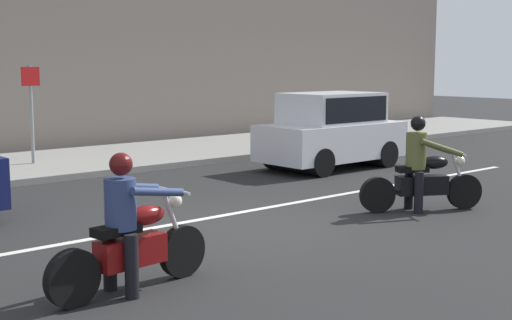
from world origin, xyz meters
The scene contains 7 objects.
ground_plane centered at (0.00, 0.00, 0.00)m, with size 80.00×80.00×0.00m, color #242424.
sidewalk_slab centered at (0.00, 8.00, 0.07)m, with size 40.00×4.40×0.14m, color gray.
lane_marking_stripe centered at (-0.31, 0.90, 0.00)m, with size 18.00×0.14×0.01m, color silver.
motorcycle_with_rider_olive centered at (3.05, -0.98, 0.65)m, with size 1.96×1.20×1.61m.
motorcycle_with_rider_denim_blue centered at (-2.88, -1.49, 0.64)m, with size 2.07×0.70×1.54m.
parked_hatchback_white centered at (5.50, 3.38, 0.93)m, with size 3.62×1.76×1.80m.
street_sign_post centered at (0.07, 7.89, 1.54)m, with size 0.44×0.08×2.29m.
Camera 1 is at (-6.70, -8.01, 2.47)m, focal length 49.29 mm.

